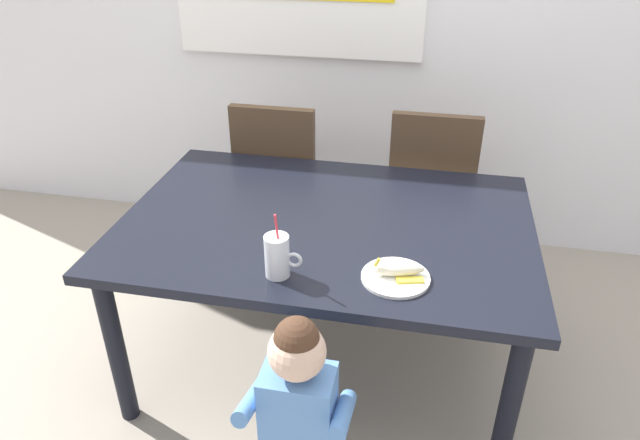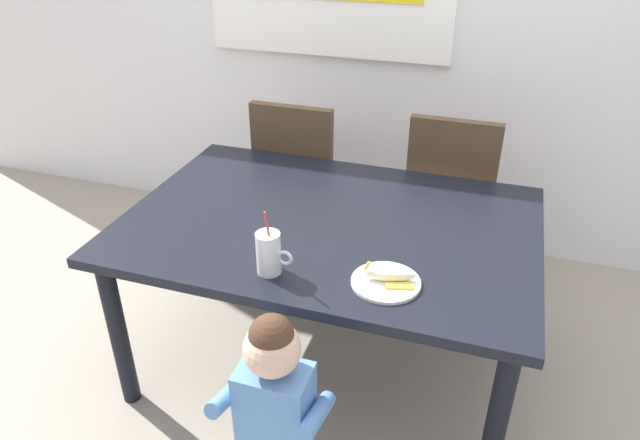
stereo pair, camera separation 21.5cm
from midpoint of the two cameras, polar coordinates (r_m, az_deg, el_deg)
ground_plane at (r=2.71m, az=-1.78°, el=-13.62°), size 24.00×24.00×0.00m
dining_table at (r=2.31m, az=-2.03°, el=-1.75°), size 1.60×1.10×0.74m
dining_chair_left at (r=3.07m, az=-5.92°, el=4.21°), size 0.44×0.44×0.96m
dining_chair_right at (r=3.00m, az=8.83°, el=3.32°), size 0.44×0.44×0.96m
toddler_standing at (r=1.83m, az=-5.69°, el=-17.50°), size 0.33×0.24×0.84m
milk_cup at (r=1.93m, az=-7.39°, el=-3.84°), size 0.13×0.08×0.25m
snack_plate at (r=1.94m, az=4.30°, el=-5.76°), size 0.23×0.23×0.01m
peeled_banana at (r=1.93m, az=4.72°, el=-5.05°), size 0.18×0.12×0.07m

